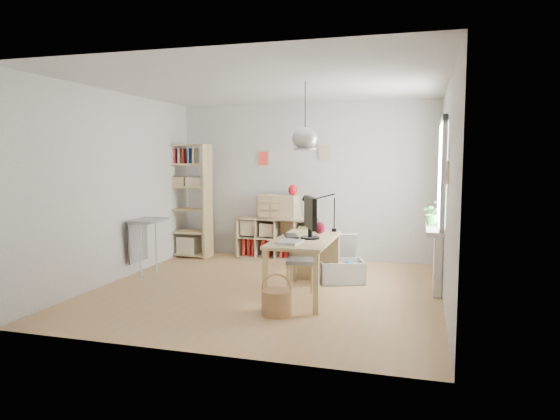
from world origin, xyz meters
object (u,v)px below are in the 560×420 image
(cube_shelf, at_px, (276,241))
(storage_chest, at_px, (341,267))
(chair, at_px, (301,257))
(drawer_chest, at_px, (279,207))
(desk, at_px, (304,245))
(monitor, at_px, (310,215))
(tall_bookshelf, at_px, (187,196))

(cube_shelf, bearing_deg, storage_chest, -44.97)
(chair, relative_size, drawer_chest, 1.07)
(desk, distance_m, cube_shelf, 2.48)
(drawer_chest, bearing_deg, monitor, -56.12)
(cube_shelf, relative_size, tall_bookshelf, 0.70)
(cube_shelf, xyz_separation_m, drawer_chest, (0.05, -0.04, 0.62))
(cube_shelf, relative_size, drawer_chest, 2.00)
(tall_bookshelf, height_order, storage_chest, tall_bookshelf)
(tall_bookshelf, bearing_deg, desk, -37.01)
(desk, bearing_deg, drawer_chest, 113.83)
(cube_shelf, relative_size, storage_chest, 1.62)
(desk, relative_size, cube_shelf, 1.07)
(drawer_chest, bearing_deg, storage_chest, -36.70)
(cube_shelf, height_order, monitor, monitor)
(chair, xyz_separation_m, monitor, (0.20, -0.36, 0.62))
(tall_bookshelf, bearing_deg, cube_shelf, 10.19)
(monitor, distance_m, drawer_chest, 2.44)
(storage_chest, bearing_deg, drawer_chest, 114.56)
(chair, bearing_deg, monitor, -68.16)
(desk, xyz_separation_m, monitor, (0.08, -0.02, 0.39))
(chair, height_order, storage_chest, chair)
(desk, relative_size, tall_bookshelf, 0.75)
(chair, relative_size, monitor, 1.29)
(desk, distance_m, monitor, 0.40)
(desk, distance_m, drawer_chest, 2.41)
(storage_chest, relative_size, monitor, 1.49)
(storage_chest, bearing_deg, desk, -130.87)
(desk, distance_m, tall_bookshelf, 3.27)
(tall_bookshelf, relative_size, monitor, 3.44)
(tall_bookshelf, bearing_deg, chair, -33.08)
(tall_bookshelf, bearing_deg, monitor, -36.46)
(tall_bookshelf, xyz_separation_m, monitor, (2.66, -1.97, -0.04))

